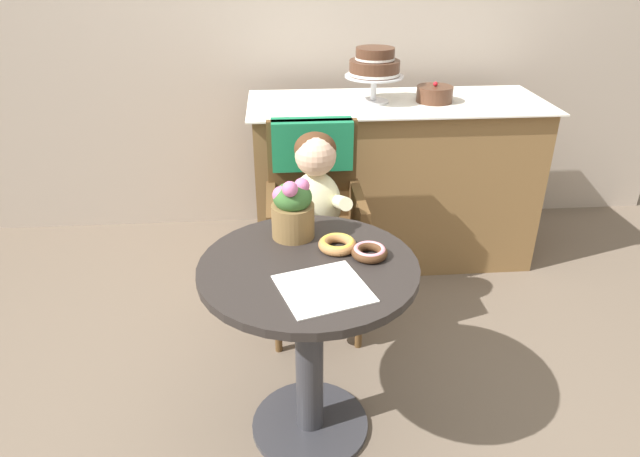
{
  "coord_description": "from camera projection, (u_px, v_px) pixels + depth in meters",
  "views": [
    {
      "loc": [
        -0.09,
        -1.56,
        1.66
      ],
      "look_at": [
        0.05,
        0.15,
        0.77
      ],
      "focal_mm": 31.51,
      "sensor_mm": 36.0,
      "label": 1
    }
  ],
  "objects": [
    {
      "name": "donut_mid",
      "position": [
        369.0,
        252.0,
        1.85
      ],
      "size": [
        0.12,
        0.12,
        0.03
      ],
      "color": "#4C2D19",
      "rests_on": "cafe_table"
    },
    {
      "name": "ground_plane",
      "position": [
        310.0,
        425.0,
        2.15
      ],
      "size": [
        8.0,
        8.0,
        0.0
      ],
      "primitive_type": "plane",
      "color": "#6B5B4C"
    },
    {
      "name": "cafe_table",
      "position": [
        309.0,
        317.0,
        1.91
      ],
      "size": [
        0.72,
        0.72,
        0.72
      ],
      "color": "#282321",
      "rests_on": "ground"
    },
    {
      "name": "paper_napkin",
      "position": [
        323.0,
        288.0,
        1.68
      ],
      "size": [
        0.31,
        0.31,
        0.0
      ],
      "primitive_type": "cube",
      "rotation": [
        0.0,
        0.0,
        0.3
      ],
      "color": "white",
      "rests_on": "cafe_table"
    },
    {
      "name": "seated_child",
      "position": [
        316.0,
        201.0,
        2.35
      ],
      "size": [
        0.27,
        0.32,
        0.73
      ],
      "color": "beige",
      "rests_on": "ground"
    },
    {
      "name": "tiered_cake_stand",
      "position": [
        375.0,
        66.0,
        2.83
      ],
      "size": [
        0.3,
        0.3,
        0.27
      ],
      "color": "silver",
      "rests_on": "display_counter"
    },
    {
      "name": "round_layer_cake",
      "position": [
        435.0,
        94.0,
        2.9
      ],
      "size": [
        0.19,
        0.19,
        0.1
      ],
      "color": "#4C2D1E",
      "rests_on": "display_counter"
    },
    {
      "name": "display_counter",
      "position": [
        393.0,
        181.0,
        3.13
      ],
      "size": [
        1.56,
        0.62,
        0.9
      ],
      "color": "olive",
      "rests_on": "ground"
    },
    {
      "name": "donut_front",
      "position": [
        337.0,
        244.0,
        1.89
      ],
      "size": [
        0.13,
        0.13,
        0.04
      ],
      "color": "#AD7542",
      "rests_on": "cafe_table"
    },
    {
      "name": "flower_vase",
      "position": [
        293.0,
        209.0,
        1.94
      ],
      "size": [
        0.15,
        0.15,
        0.23
      ],
      "color": "brown",
      "rests_on": "cafe_table"
    },
    {
      "name": "wicker_chair",
      "position": [
        314.0,
        195.0,
        2.5
      ],
      "size": [
        0.42,
        0.45,
        0.95
      ],
      "rotation": [
        0.0,
        0.0,
        -0.06
      ],
      "color": "brown",
      "rests_on": "ground"
    }
  ]
}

